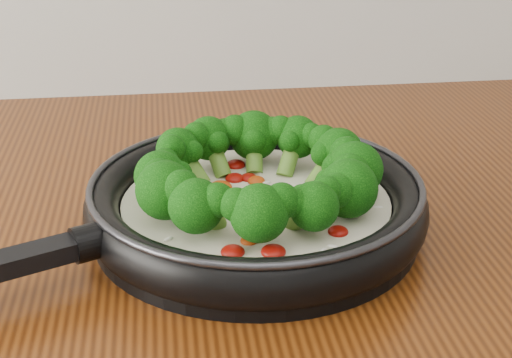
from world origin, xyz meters
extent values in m
cylinder|color=black|center=(-0.07, 1.08, 0.91)|extent=(0.37, 0.37, 0.01)
torus|color=black|center=(-0.07, 1.08, 0.93)|extent=(0.39, 0.39, 0.03)
torus|color=#2D2D33|center=(-0.07, 1.08, 0.95)|extent=(0.38, 0.38, 0.01)
cylinder|color=black|center=(-0.21, 1.02, 0.93)|extent=(0.04, 0.04, 0.03)
cylinder|color=silver|center=(-0.07, 1.08, 0.92)|extent=(0.31, 0.31, 0.02)
ellipsoid|color=#8D0C06|center=(-0.05, 1.08, 0.93)|extent=(0.02, 0.02, 0.01)
ellipsoid|color=#8D0C06|center=(-0.06, 1.08, 0.93)|extent=(0.03, 0.03, 0.01)
ellipsoid|color=#B83C0B|center=(-0.13, 1.15, 0.93)|extent=(0.03, 0.03, 0.01)
ellipsoid|color=#8D0C06|center=(-0.08, 1.16, 0.93)|extent=(0.02, 0.02, 0.01)
ellipsoid|color=#8D0C06|center=(-0.07, 0.99, 0.93)|extent=(0.03, 0.03, 0.01)
ellipsoid|color=#B83C0B|center=(0.00, 1.09, 0.93)|extent=(0.02, 0.02, 0.01)
ellipsoid|color=#8D0C06|center=(-0.04, 1.08, 0.93)|extent=(0.02, 0.02, 0.01)
ellipsoid|color=#8D0C06|center=(-0.01, 1.01, 0.93)|extent=(0.02, 0.02, 0.01)
ellipsoid|color=#B83C0B|center=(-0.01, 1.06, 0.93)|extent=(0.01, 0.01, 0.01)
ellipsoid|color=#8D0C06|center=(-0.07, 1.13, 0.93)|extent=(0.02, 0.02, 0.01)
ellipsoid|color=#8D0C06|center=(-0.06, 1.06, 0.93)|extent=(0.03, 0.03, 0.01)
ellipsoid|color=#B83C0B|center=(-0.10, 1.11, 0.93)|extent=(0.02, 0.02, 0.01)
ellipsoid|color=#8D0C06|center=(-0.10, 0.99, 0.93)|extent=(0.03, 0.03, 0.01)
ellipsoid|color=#8D0C06|center=(-0.08, 1.05, 0.93)|extent=(0.02, 0.02, 0.01)
ellipsoid|color=#B83C0B|center=(-0.07, 1.12, 0.93)|extent=(0.02, 0.02, 0.01)
ellipsoid|color=#8D0C06|center=(-0.09, 1.13, 0.93)|extent=(0.02, 0.02, 0.01)
ellipsoid|color=#8D0C06|center=(-0.02, 1.03, 0.93)|extent=(0.02, 0.02, 0.01)
ellipsoid|color=#B83C0B|center=(-0.03, 1.04, 0.93)|extent=(0.03, 0.03, 0.01)
ellipsoid|color=#8D0C06|center=(-0.03, 1.06, 0.93)|extent=(0.02, 0.02, 0.01)
ellipsoid|color=#8D0C06|center=(-0.14, 1.09, 0.93)|extent=(0.03, 0.03, 0.01)
ellipsoid|color=#B83C0B|center=(-0.09, 1.01, 0.93)|extent=(0.01, 0.01, 0.01)
ellipsoid|color=#8D0C06|center=(-0.03, 1.03, 0.93)|extent=(0.02, 0.02, 0.01)
ellipsoid|color=white|center=(-0.06, 1.11, 0.93)|extent=(0.01, 0.01, 0.00)
ellipsoid|color=white|center=(-0.07, 1.09, 0.93)|extent=(0.01, 0.01, 0.00)
ellipsoid|color=white|center=(-0.03, 0.99, 0.93)|extent=(0.01, 0.01, 0.00)
ellipsoid|color=white|center=(-0.03, 1.06, 0.93)|extent=(0.01, 0.00, 0.00)
ellipsoid|color=white|center=(-0.09, 1.08, 0.93)|extent=(0.01, 0.00, 0.00)
ellipsoid|color=white|center=(0.03, 1.06, 0.93)|extent=(0.01, 0.00, 0.00)
ellipsoid|color=white|center=(-0.15, 1.02, 0.93)|extent=(0.01, 0.01, 0.00)
ellipsoid|color=white|center=(-0.07, 1.09, 0.93)|extent=(0.00, 0.01, 0.00)
ellipsoid|color=white|center=(-0.07, 1.09, 0.93)|extent=(0.01, 0.01, 0.00)
ellipsoid|color=white|center=(-0.09, 1.05, 0.93)|extent=(0.01, 0.00, 0.00)
ellipsoid|color=white|center=(-0.05, 1.07, 0.93)|extent=(0.01, 0.01, 0.00)
ellipsoid|color=white|center=(-0.02, 1.05, 0.93)|extent=(0.01, 0.01, 0.00)
ellipsoid|color=white|center=(-0.15, 1.07, 0.93)|extent=(0.01, 0.01, 0.00)
ellipsoid|color=white|center=(-0.02, 1.08, 0.93)|extent=(0.01, 0.01, 0.00)
ellipsoid|color=white|center=(-0.07, 1.09, 0.93)|extent=(0.01, 0.01, 0.00)
ellipsoid|color=white|center=(-0.14, 1.11, 0.93)|extent=(0.01, 0.01, 0.00)
ellipsoid|color=white|center=(-0.02, 0.99, 0.93)|extent=(0.01, 0.01, 0.00)
ellipsoid|color=white|center=(-0.09, 1.03, 0.93)|extent=(0.01, 0.01, 0.00)
ellipsoid|color=white|center=(-0.03, 1.08, 0.93)|extent=(0.01, 0.01, 0.00)
ellipsoid|color=white|center=(-0.10, 1.09, 0.93)|extent=(0.01, 0.01, 0.00)
ellipsoid|color=white|center=(-0.06, 1.14, 0.93)|extent=(0.01, 0.01, 0.00)
ellipsoid|color=white|center=(-0.13, 1.07, 0.93)|extent=(0.01, 0.01, 0.00)
cylinder|color=olive|center=(-0.01, 1.11, 0.94)|extent=(0.04, 0.03, 0.03)
sphere|color=black|center=(0.01, 1.11, 0.96)|extent=(0.06, 0.06, 0.04)
sphere|color=black|center=(0.00, 1.13, 0.97)|extent=(0.04, 0.04, 0.03)
sphere|color=black|center=(0.01, 1.10, 0.96)|extent=(0.03, 0.03, 0.03)
sphere|color=black|center=(-0.01, 1.11, 0.96)|extent=(0.03, 0.03, 0.02)
cylinder|color=olive|center=(-0.03, 1.14, 0.94)|extent=(0.03, 0.04, 0.04)
sphere|color=black|center=(-0.02, 1.15, 0.96)|extent=(0.05, 0.05, 0.04)
sphere|color=black|center=(-0.04, 1.16, 0.97)|extent=(0.03, 0.03, 0.03)
sphere|color=black|center=(-0.01, 1.14, 0.97)|extent=(0.03, 0.03, 0.02)
sphere|color=black|center=(-0.03, 1.14, 0.96)|extent=(0.03, 0.03, 0.02)
cylinder|color=olive|center=(-0.06, 1.15, 0.94)|extent=(0.02, 0.03, 0.03)
sphere|color=black|center=(-0.06, 1.17, 0.96)|extent=(0.06, 0.06, 0.05)
sphere|color=black|center=(-0.08, 1.16, 0.97)|extent=(0.04, 0.04, 0.03)
sphere|color=black|center=(-0.05, 1.16, 0.96)|extent=(0.04, 0.04, 0.03)
sphere|color=black|center=(-0.06, 1.15, 0.96)|extent=(0.03, 0.03, 0.02)
cylinder|color=olive|center=(-0.10, 1.14, 0.94)|extent=(0.03, 0.04, 0.03)
sphere|color=black|center=(-0.11, 1.16, 0.96)|extent=(0.05, 0.05, 0.04)
sphere|color=black|center=(-0.12, 1.15, 0.97)|extent=(0.03, 0.03, 0.03)
sphere|color=black|center=(-0.09, 1.16, 0.96)|extent=(0.03, 0.03, 0.02)
sphere|color=black|center=(-0.10, 1.15, 0.96)|extent=(0.03, 0.03, 0.02)
cylinder|color=olive|center=(-0.12, 1.13, 0.94)|extent=(0.03, 0.03, 0.03)
sphere|color=black|center=(-0.14, 1.14, 0.96)|extent=(0.05, 0.05, 0.04)
sphere|color=black|center=(-0.14, 1.12, 0.97)|extent=(0.03, 0.03, 0.02)
sphere|color=black|center=(-0.12, 1.15, 0.96)|extent=(0.03, 0.03, 0.02)
sphere|color=black|center=(-0.12, 1.13, 0.96)|extent=(0.03, 0.03, 0.02)
cylinder|color=olive|center=(-0.14, 1.09, 0.94)|extent=(0.03, 0.02, 0.03)
sphere|color=black|center=(-0.15, 1.09, 0.96)|extent=(0.06, 0.06, 0.04)
sphere|color=black|center=(-0.15, 1.07, 0.96)|extent=(0.04, 0.04, 0.03)
sphere|color=black|center=(-0.15, 1.10, 0.96)|extent=(0.03, 0.03, 0.03)
sphere|color=black|center=(-0.14, 1.09, 0.96)|extent=(0.03, 0.03, 0.02)
cylinder|color=olive|center=(-0.13, 1.06, 0.94)|extent=(0.04, 0.03, 0.04)
sphere|color=black|center=(-0.15, 1.05, 0.96)|extent=(0.06, 0.06, 0.05)
sphere|color=black|center=(-0.14, 1.03, 0.97)|extent=(0.04, 0.04, 0.03)
sphere|color=black|center=(-0.15, 1.07, 0.97)|extent=(0.04, 0.04, 0.03)
sphere|color=black|center=(-0.13, 1.06, 0.96)|extent=(0.03, 0.03, 0.02)
cylinder|color=olive|center=(-0.11, 1.03, 0.94)|extent=(0.03, 0.03, 0.03)
sphere|color=black|center=(-0.13, 1.02, 0.96)|extent=(0.06, 0.06, 0.04)
sphere|color=black|center=(-0.11, 1.01, 0.97)|extent=(0.04, 0.04, 0.03)
sphere|color=black|center=(-0.14, 1.03, 0.96)|extent=(0.03, 0.03, 0.03)
sphere|color=black|center=(-0.11, 1.03, 0.96)|extent=(0.03, 0.03, 0.02)
cylinder|color=olive|center=(-0.08, 1.02, 0.94)|extent=(0.02, 0.03, 0.04)
sphere|color=black|center=(-0.08, 1.00, 0.96)|extent=(0.06, 0.06, 0.05)
sphere|color=black|center=(-0.06, 1.00, 0.97)|extent=(0.04, 0.04, 0.03)
sphere|color=black|center=(-0.10, 1.00, 0.97)|extent=(0.03, 0.03, 0.03)
sphere|color=black|center=(-0.08, 1.01, 0.96)|extent=(0.03, 0.03, 0.02)
cylinder|color=olive|center=(-0.04, 1.02, 0.94)|extent=(0.03, 0.04, 0.03)
sphere|color=black|center=(-0.04, 1.01, 0.96)|extent=(0.05, 0.05, 0.04)
sphere|color=black|center=(-0.03, 1.02, 0.97)|extent=(0.03, 0.03, 0.02)
sphere|color=black|center=(-0.05, 1.00, 0.96)|extent=(0.03, 0.03, 0.02)
sphere|color=black|center=(-0.04, 1.02, 0.96)|extent=(0.03, 0.03, 0.02)
cylinder|color=olive|center=(-0.02, 1.05, 0.94)|extent=(0.03, 0.03, 0.03)
sphere|color=black|center=(0.00, 1.04, 0.96)|extent=(0.06, 0.06, 0.05)
sphere|color=black|center=(0.00, 1.06, 0.96)|extent=(0.04, 0.04, 0.03)
sphere|color=black|center=(-0.01, 1.03, 0.96)|extent=(0.04, 0.04, 0.03)
sphere|color=black|center=(-0.02, 1.05, 0.96)|extent=(0.03, 0.03, 0.02)
cylinder|color=olive|center=(-0.01, 1.07, 0.94)|extent=(0.03, 0.02, 0.03)
sphere|color=black|center=(0.01, 1.07, 0.96)|extent=(0.06, 0.06, 0.05)
sphere|color=black|center=(0.01, 1.09, 0.97)|extent=(0.04, 0.04, 0.03)
sphere|color=black|center=(0.01, 1.05, 0.96)|extent=(0.04, 0.04, 0.03)
sphere|color=black|center=(0.00, 1.07, 0.96)|extent=(0.03, 0.03, 0.02)
camera|label=1|loc=(-0.15, 0.50, 1.22)|focal=53.37mm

